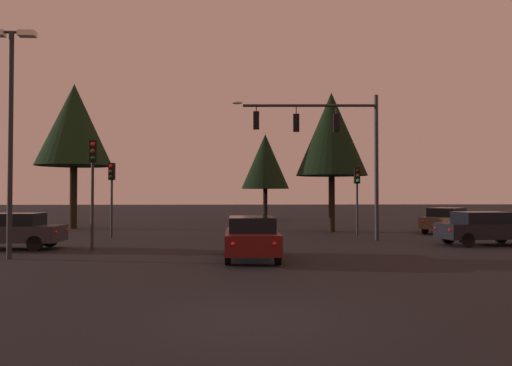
# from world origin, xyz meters

# --- Properties ---
(ground_plane) EXTENTS (168.00, 168.00, 0.00)m
(ground_plane) POSITION_xyz_m (0.00, 24.50, 0.00)
(ground_plane) COLOR black
(ground_plane) RESTS_ON ground
(traffic_signal_mast_arm) EXTENTS (7.40, 0.67, 7.34)m
(traffic_signal_mast_arm) POSITION_xyz_m (4.61, 15.83, 5.20)
(traffic_signal_mast_arm) COLOR #232326
(traffic_signal_mast_arm) RESTS_ON ground
(traffic_light_corner_left) EXTENTS (0.31, 0.36, 3.82)m
(traffic_light_corner_left) POSITION_xyz_m (6.67, 18.53, 2.72)
(traffic_light_corner_left) COLOR #232326
(traffic_light_corner_left) RESTS_ON ground
(traffic_light_corner_right) EXTENTS (0.36, 0.38, 4.52)m
(traffic_light_corner_right) POSITION_xyz_m (-6.03, 11.55, 3.19)
(traffic_light_corner_right) COLOR #232326
(traffic_light_corner_right) RESTS_ON ground
(traffic_light_median) EXTENTS (0.34, 0.37, 3.98)m
(traffic_light_median) POSITION_xyz_m (-6.68, 17.69, 2.83)
(traffic_light_median) COLOR #232326
(traffic_light_median) RESTS_ON ground
(car_nearside_lane) EXTENTS (1.89, 4.40, 1.52)m
(car_nearside_lane) POSITION_xyz_m (0.33, 8.63, 0.80)
(car_nearside_lane) COLOR #4C0F0F
(car_nearside_lane) RESTS_ON ground
(car_crossing_left) EXTENTS (4.60, 1.92, 1.52)m
(car_crossing_left) POSITION_xyz_m (-9.78, 12.53, 0.80)
(car_crossing_left) COLOR #232328
(car_crossing_left) RESTS_ON ground
(car_crossing_right) EXTENTS (4.26, 2.17, 1.52)m
(car_crossing_right) POSITION_xyz_m (11.09, 13.07, 0.79)
(car_crossing_right) COLOR black
(car_crossing_right) RESTS_ON ground
(car_far_lane) EXTENTS (4.30, 4.39, 1.52)m
(car_far_lane) POSITION_xyz_m (12.56, 20.24, 0.80)
(car_far_lane) COLOR #473828
(car_far_lane) RESTS_ON ground
(parking_lot_lamp_post) EXTENTS (1.70, 0.36, 8.21)m
(parking_lot_lamp_post) POSITION_xyz_m (-8.31, 9.19, 5.18)
(parking_lot_lamp_post) COLOR #232326
(parking_lot_lamp_post) RESTS_ON ground
(tree_behind_sign) EXTENTS (5.07, 5.07, 9.84)m
(tree_behind_sign) POSITION_xyz_m (-11.02, 25.45, 7.01)
(tree_behind_sign) COLOR black
(tree_behind_sign) RESTS_ON ground
(tree_left_far) EXTENTS (4.34, 4.34, 7.85)m
(tree_left_far) POSITION_xyz_m (2.81, 36.60, 5.34)
(tree_left_far) COLOR black
(tree_left_far) RESTS_ON ground
(tree_center_horizon) EXTENTS (4.42, 4.42, 8.65)m
(tree_center_horizon) POSITION_xyz_m (5.86, 21.60, 6.04)
(tree_center_horizon) COLOR black
(tree_center_horizon) RESTS_ON ground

